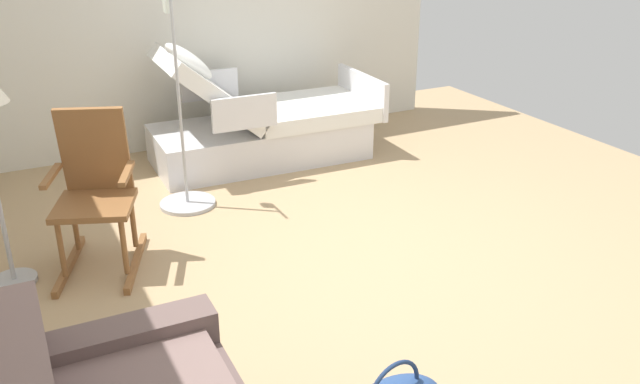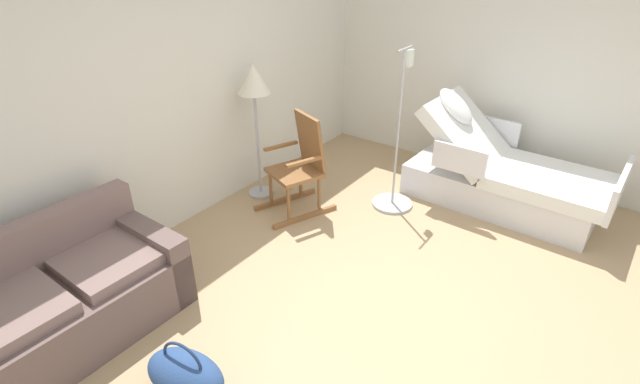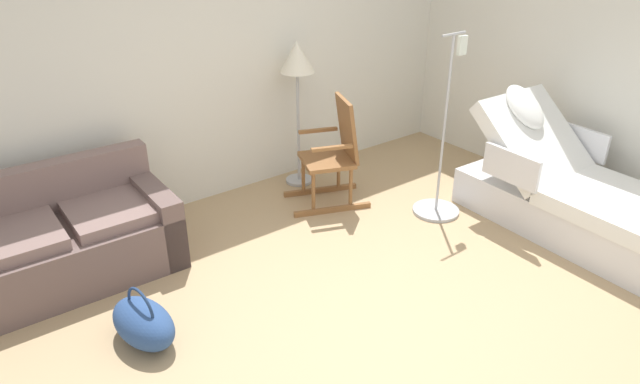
{
  "view_description": "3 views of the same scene",
  "coord_description": "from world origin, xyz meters",
  "px_view_note": "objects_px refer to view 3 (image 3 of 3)",
  "views": [
    {
      "loc": [
        -3.55,
        2.02,
        2.25
      ],
      "look_at": [
        -0.25,
        0.34,
        0.64
      ],
      "focal_mm": 38.04,
      "sensor_mm": 36.0,
      "label": 1
    },
    {
      "loc": [
        -2.76,
        -1.25,
        2.64
      ],
      "look_at": [
        -0.04,
        0.72,
        0.77
      ],
      "focal_mm": 26.49,
      "sensor_mm": 36.0,
      "label": 2
    },
    {
      "loc": [
        -2.47,
        -2.46,
        2.67
      ],
      "look_at": [
        -0.11,
        0.66,
        0.68
      ],
      "focal_mm": 32.32,
      "sensor_mm": 36.0,
      "label": 3
    }
  ],
  "objects_px": {
    "hospital_bed": "(572,198)",
    "iv_pole": "(439,188)",
    "floor_lamp": "(297,67)",
    "couch": "(67,242)",
    "duffel_bag": "(143,323)",
    "rocking_chair": "(334,154)"
  },
  "relations": [
    {
      "from": "iv_pole",
      "to": "floor_lamp",
      "type": "bearing_deg",
      "value": 116.52
    },
    {
      "from": "floor_lamp",
      "to": "iv_pole",
      "type": "height_order",
      "value": "iv_pole"
    },
    {
      "from": "hospital_bed",
      "to": "iv_pole",
      "type": "relative_size",
      "value": 1.24
    },
    {
      "from": "floor_lamp",
      "to": "duffel_bag",
      "type": "xyz_separation_m",
      "value": [
        -2.26,
        -1.4,
        -1.07
      ]
    },
    {
      "from": "floor_lamp",
      "to": "duffel_bag",
      "type": "distance_m",
      "value": 2.86
    },
    {
      "from": "rocking_chair",
      "to": "iv_pole",
      "type": "bearing_deg",
      "value": -49.78
    },
    {
      "from": "duffel_bag",
      "to": "iv_pole",
      "type": "height_order",
      "value": "iv_pole"
    },
    {
      "from": "hospital_bed",
      "to": "iv_pole",
      "type": "distance_m",
      "value": 1.16
    },
    {
      "from": "couch",
      "to": "floor_lamp",
      "type": "relative_size",
      "value": 1.09
    },
    {
      "from": "rocking_chair",
      "to": "floor_lamp",
      "type": "height_order",
      "value": "floor_lamp"
    },
    {
      "from": "couch",
      "to": "hospital_bed",
      "type": "bearing_deg",
      "value": -27.43
    },
    {
      "from": "duffel_bag",
      "to": "iv_pole",
      "type": "relative_size",
      "value": 0.36
    },
    {
      "from": "hospital_bed",
      "to": "duffel_bag",
      "type": "bearing_deg",
      "value": 166.54
    },
    {
      "from": "couch",
      "to": "duffel_bag",
      "type": "distance_m",
      "value": 1.12
    },
    {
      "from": "hospital_bed",
      "to": "iv_pole",
      "type": "bearing_deg",
      "value": 126.76
    },
    {
      "from": "hospital_bed",
      "to": "couch",
      "type": "distance_m",
      "value": 4.26
    },
    {
      "from": "hospital_bed",
      "to": "iv_pole",
      "type": "xyz_separation_m",
      "value": [
        -0.7,
        0.93,
        -0.07
      ]
    },
    {
      "from": "hospital_bed",
      "to": "floor_lamp",
      "type": "xyz_separation_m",
      "value": [
        -1.36,
        2.27,
        0.91
      ]
    },
    {
      "from": "hospital_bed",
      "to": "rocking_chair",
      "type": "bearing_deg",
      "value": 128.37
    },
    {
      "from": "hospital_bed",
      "to": "rocking_chair",
      "type": "height_order",
      "value": "hospital_bed"
    },
    {
      "from": "hospital_bed",
      "to": "floor_lamp",
      "type": "bearing_deg",
      "value": 121.0
    },
    {
      "from": "rocking_chair",
      "to": "iv_pole",
      "type": "xyz_separation_m",
      "value": [
        0.65,
        -0.77,
        -0.25
      ]
    }
  ]
}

